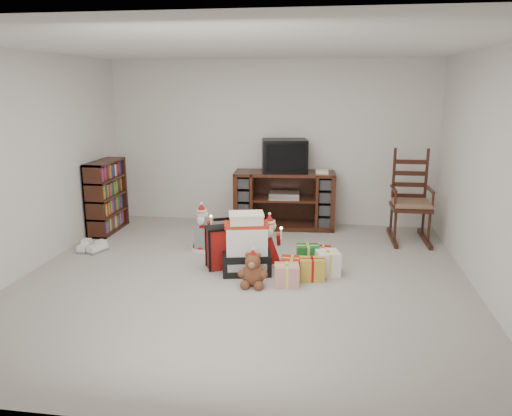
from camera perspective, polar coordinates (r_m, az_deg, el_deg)
The scene contains 13 objects.
room at distance 5.30m, azimuth -1.55°, elevation 4.40°, with size 5.01×5.01×2.51m.
tv_stand at distance 7.57m, azimuth 3.25°, elevation 0.95°, with size 1.53×0.63×0.86m.
bookshelf at distance 7.68m, azimuth -16.69°, elevation 1.15°, with size 0.29×0.86×1.05m.
rocking_chair at distance 7.29m, azimuth 17.17°, elevation 0.00°, with size 0.54×0.88×1.32m.
gift_pile at distance 5.76m, azimuth -1.10°, elevation -4.51°, with size 0.62×0.51×0.69m.
red_suitcase at distance 5.93m, azimuth -3.67°, elevation -4.46°, with size 0.44×0.35×0.60m.
stocking at distance 5.75m, azimuth -1.38°, elevation -4.92°, with size 0.25×0.11×0.54m, color #0C7214, non-canonical shape.
teddy_bear at distance 5.43m, azimuth -0.33°, elevation -7.25°, with size 0.25×0.22×0.38m.
santa_figurine at distance 6.03m, azimuth 1.55°, elevation -4.26°, with size 0.31×0.29×0.63m.
mrs_claus_figurine at distance 6.59m, azimuth -6.17°, elevation -2.75°, with size 0.31×0.29×0.63m.
sneaker_pair at distance 6.89m, azimuth -18.31°, elevation -4.34°, with size 0.36×0.31×0.10m.
gift_cluster at distance 5.80m, azimuth 6.00°, elevation -6.40°, with size 0.69×0.96×0.24m.
crt_television at distance 7.47m, azimuth 3.27°, elevation 5.99°, with size 0.73×0.58×0.48m.
Camera 1 is at (0.91, -5.15, 2.12)m, focal length 35.00 mm.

